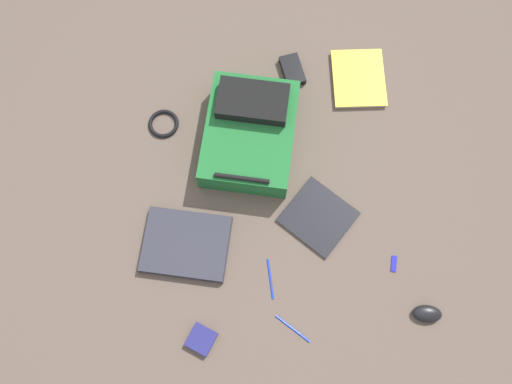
{
  "coord_description": "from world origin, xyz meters",
  "views": [
    {
      "loc": [
        0.12,
        0.49,
        1.82
      ],
      "look_at": [
        0.04,
        -0.03,
        0.02
      ],
      "focal_mm": 35.91,
      "sensor_mm": 36.0,
      "label": 1
    }
  ],
  "objects_px": {
    "book_manual": "(358,79)",
    "pen_blue": "(293,329)",
    "book_red": "(318,217)",
    "usb_stick": "(394,264)",
    "backpack": "(250,131)",
    "cable_coil": "(164,124)",
    "computer_mouse": "(427,314)",
    "pen_black": "(270,279)",
    "laptop": "(186,244)",
    "earbud_pouch": "(201,339)",
    "power_brick": "(292,70)"
  },
  "relations": [
    {
      "from": "book_manual",
      "to": "pen_blue",
      "type": "height_order",
      "value": "book_manual"
    },
    {
      "from": "laptop",
      "to": "book_red",
      "type": "distance_m",
      "value": 0.49
    },
    {
      "from": "pen_black",
      "to": "usb_stick",
      "type": "distance_m",
      "value": 0.44
    },
    {
      "from": "backpack",
      "to": "laptop",
      "type": "distance_m",
      "value": 0.47
    },
    {
      "from": "cable_coil",
      "to": "pen_blue",
      "type": "distance_m",
      "value": 0.9
    },
    {
      "from": "laptop",
      "to": "computer_mouse",
      "type": "distance_m",
      "value": 0.87
    },
    {
      "from": "power_brick",
      "to": "pen_blue",
      "type": "height_order",
      "value": "power_brick"
    },
    {
      "from": "cable_coil",
      "to": "pen_blue",
      "type": "relative_size",
      "value": 0.82
    },
    {
      "from": "pen_black",
      "to": "usb_stick",
      "type": "xyz_separation_m",
      "value": [
        -0.44,
        0.02,
        -0.0
      ]
    },
    {
      "from": "backpack",
      "to": "pen_black",
      "type": "bearing_deg",
      "value": 88.79
    },
    {
      "from": "backpack",
      "to": "usb_stick",
      "type": "height_order",
      "value": "backpack"
    },
    {
      "from": "backpack",
      "to": "cable_coil",
      "type": "height_order",
      "value": "backpack"
    },
    {
      "from": "cable_coil",
      "to": "earbud_pouch",
      "type": "xyz_separation_m",
      "value": [
        -0.04,
        0.81,
        0.0
      ]
    },
    {
      "from": "backpack",
      "to": "pen_black",
      "type": "height_order",
      "value": "backpack"
    },
    {
      "from": "computer_mouse",
      "to": "cable_coil",
      "type": "distance_m",
      "value": 1.18
    },
    {
      "from": "laptop",
      "to": "computer_mouse",
      "type": "bearing_deg",
      "value": 154.93
    },
    {
      "from": "cable_coil",
      "to": "pen_black",
      "type": "height_order",
      "value": "cable_coil"
    },
    {
      "from": "book_red",
      "to": "pen_blue",
      "type": "relative_size",
      "value": 2.19
    },
    {
      "from": "earbud_pouch",
      "to": "power_brick",
      "type": "bearing_deg",
      "value": -116.8
    },
    {
      "from": "cable_coil",
      "to": "usb_stick",
      "type": "distance_m",
      "value": 1.0
    },
    {
      "from": "usb_stick",
      "to": "earbud_pouch",
      "type": "bearing_deg",
      "value": 11.94
    },
    {
      "from": "book_manual",
      "to": "pen_blue",
      "type": "relative_size",
      "value": 1.9
    },
    {
      "from": "pen_black",
      "to": "usb_stick",
      "type": "height_order",
      "value": "same"
    },
    {
      "from": "computer_mouse",
      "to": "pen_black",
      "type": "distance_m",
      "value": 0.55
    },
    {
      "from": "book_red",
      "to": "usb_stick",
      "type": "relative_size",
      "value": 5.46
    },
    {
      "from": "book_manual",
      "to": "pen_black",
      "type": "xyz_separation_m",
      "value": [
        0.47,
        0.72,
        -0.01
      ]
    },
    {
      "from": "usb_stick",
      "to": "computer_mouse",
      "type": "bearing_deg",
      "value": 110.28
    },
    {
      "from": "laptop",
      "to": "computer_mouse",
      "type": "relative_size",
      "value": 3.58
    },
    {
      "from": "book_manual",
      "to": "backpack",
      "type": "bearing_deg",
      "value": 21.51
    },
    {
      "from": "backpack",
      "to": "usb_stick",
      "type": "xyz_separation_m",
      "value": [
        -0.43,
        0.55,
        -0.07
      ]
    },
    {
      "from": "computer_mouse",
      "to": "cable_coil",
      "type": "bearing_deg",
      "value": -122.36
    },
    {
      "from": "cable_coil",
      "to": "pen_black",
      "type": "distance_m",
      "value": 0.72
    },
    {
      "from": "laptop",
      "to": "earbud_pouch",
      "type": "xyz_separation_m",
      "value": [
        -0.01,
        0.33,
        -0.0
      ]
    },
    {
      "from": "computer_mouse",
      "to": "earbud_pouch",
      "type": "relative_size",
      "value": 1.18
    },
    {
      "from": "laptop",
      "to": "pen_blue",
      "type": "relative_size",
      "value": 2.5
    },
    {
      "from": "book_red",
      "to": "usb_stick",
      "type": "distance_m",
      "value": 0.31
    },
    {
      "from": "backpack",
      "to": "book_red",
      "type": "relative_size",
      "value": 1.59
    },
    {
      "from": "backpack",
      "to": "book_manual",
      "type": "distance_m",
      "value": 0.5
    },
    {
      "from": "cable_coil",
      "to": "power_brick",
      "type": "distance_m",
      "value": 0.55
    },
    {
      "from": "laptop",
      "to": "book_manual",
      "type": "bearing_deg",
      "value": -143.61
    },
    {
      "from": "book_red",
      "to": "pen_blue",
      "type": "xyz_separation_m",
      "value": [
        0.16,
        0.37,
        -0.0
      ]
    },
    {
      "from": "pen_black",
      "to": "cable_coil",
      "type": "bearing_deg",
      "value": -64.48
    },
    {
      "from": "usb_stick",
      "to": "laptop",
      "type": "bearing_deg",
      "value": -14.23
    },
    {
      "from": "cable_coil",
      "to": "pen_blue",
      "type": "xyz_separation_m",
      "value": [
        -0.36,
        0.83,
        -0.0
      ]
    },
    {
      "from": "laptop",
      "to": "computer_mouse",
      "type": "height_order",
      "value": "same"
    },
    {
      "from": "computer_mouse",
      "to": "pen_black",
      "type": "bearing_deg",
      "value": -97.96
    },
    {
      "from": "pen_blue",
      "to": "book_manual",
      "type": "bearing_deg",
      "value": -115.21
    },
    {
      "from": "laptop",
      "to": "pen_blue",
      "type": "height_order",
      "value": "laptop"
    },
    {
      "from": "backpack",
      "to": "cable_coil",
      "type": "relative_size",
      "value": 4.25
    },
    {
      "from": "computer_mouse",
      "to": "pen_blue",
      "type": "distance_m",
      "value": 0.47
    }
  ]
}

